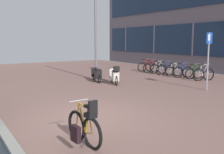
% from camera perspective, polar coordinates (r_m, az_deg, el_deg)
% --- Properties ---
extents(ground, '(21.00, 40.00, 0.13)m').
position_cam_1_polar(ground, '(8.71, 2.80, -7.39)').
color(ground, '#202930').
extents(bicycle_foreground, '(0.63, 1.38, 1.10)m').
position_cam_1_polar(bicycle_foreground, '(5.83, -6.24, -11.05)').
color(bicycle_foreground, black).
rests_on(bicycle_foreground, ground).
extents(bicycle_rack_00, '(1.39, 0.53, 1.03)m').
position_cam_1_polar(bicycle_rack_00, '(15.76, 19.56, 0.55)').
color(bicycle_rack_00, black).
rests_on(bicycle_rack_00, ground).
extents(bicycle_rack_01, '(1.29, 0.47, 0.96)m').
position_cam_1_polar(bicycle_rack_01, '(16.32, 17.68, 0.81)').
color(bicycle_rack_01, black).
rests_on(bicycle_rack_01, ground).
extents(bicycle_rack_02, '(1.29, 0.66, 1.00)m').
position_cam_1_polar(bicycle_rack_02, '(16.69, 15.34, 1.09)').
color(bicycle_rack_02, black).
rests_on(bicycle_rack_02, ground).
extents(bicycle_rack_03, '(1.26, 0.48, 0.92)m').
position_cam_1_polar(bicycle_rack_03, '(17.20, 13.47, 1.28)').
color(bicycle_rack_03, black).
rests_on(bicycle_rack_03, ground).
extents(bicycle_rack_04, '(1.27, 0.59, 0.98)m').
position_cam_1_polar(bicycle_rack_04, '(17.72, 11.69, 1.59)').
color(bicycle_rack_04, black).
rests_on(bicycle_rack_04, ground).
extents(bicycle_rack_05, '(1.31, 0.49, 0.97)m').
position_cam_1_polar(bicycle_rack_05, '(18.31, 10.16, 1.82)').
color(bicycle_rack_05, black).
rests_on(bicycle_rack_05, ground).
extents(bicycle_rack_06, '(1.34, 0.48, 0.98)m').
position_cam_1_polar(bicycle_rack_06, '(18.86, 8.58, 2.05)').
color(bicycle_rack_06, black).
rests_on(bicycle_rack_06, ground).
extents(bicycle_rack_07, '(1.36, 0.48, 0.98)m').
position_cam_1_polar(bicycle_rack_07, '(19.54, 7.46, 2.28)').
color(bicycle_rack_07, black).
rests_on(bicycle_rack_07, ground).
extents(scooter_near, '(0.69, 1.65, 0.77)m').
position_cam_1_polar(scooter_near, '(14.41, -3.32, 0.47)').
color(scooter_near, black).
rests_on(scooter_near, ground).
extents(scooter_mid, '(0.88, 1.63, 1.02)m').
position_cam_1_polar(scooter_mid, '(13.59, 0.62, 0.30)').
color(scooter_mid, black).
rests_on(scooter_mid, ground).
extents(parking_sign, '(0.40, 0.07, 2.65)m').
position_cam_1_polar(parking_sign, '(12.60, 20.48, 4.53)').
color(parking_sign, gray).
rests_on(parking_sign, ground).
extents(lamp_post, '(0.20, 0.52, 5.62)m').
position_cam_1_polar(lamp_post, '(15.11, -3.63, 11.23)').
color(lamp_post, slate).
rests_on(lamp_post, ground).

